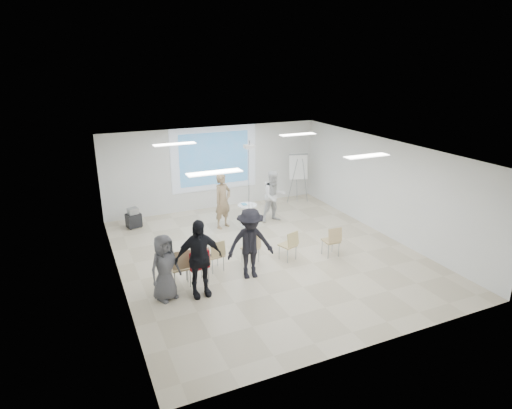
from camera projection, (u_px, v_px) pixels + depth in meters
name	position (u px, v px, depth m)	size (l,w,h in m)	color
floor	(267.00, 256.00, 12.16)	(8.00, 9.00, 0.10)	beige
ceiling	(268.00, 148.00, 11.15)	(8.00, 9.00, 0.10)	white
wall_back	(214.00, 168.00, 15.59)	(8.00, 0.10, 3.00)	silver
wall_left	(113.00, 227.00, 10.09)	(0.10, 9.00, 3.00)	silver
wall_right	(386.00, 187.00, 13.22)	(0.10, 9.00, 3.00)	silver
projection_halo	(214.00, 159.00, 15.42)	(3.20, 0.01, 2.30)	silver
projection_image	(215.00, 159.00, 15.40)	(2.60, 0.01, 1.90)	teal
pedestal_table	(247.00, 214.00, 14.01)	(0.65, 0.65, 0.79)	silver
player_left	(223.00, 197.00, 13.79)	(0.75, 0.51, 2.06)	#9C815F
player_right	(274.00, 194.00, 14.34)	(0.93, 0.75, 1.94)	silver
controller_left	(225.00, 185.00, 13.96)	(0.04, 0.12, 0.04)	silver
controller_right	(266.00, 183.00, 14.38)	(0.04, 0.13, 0.04)	white
chair_far_left	(181.00, 265.00, 10.24)	(0.48, 0.51, 1.00)	tan
chair_left_mid	(199.00, 263.00, 10.33)	(0.54, 0.57, 0.99)	tan
chair_left_inner	(216.00, 253.00, 11.02)	(0.47, 0.49, 0.86)	tan
chair_center	(252.00, 246.00, 11.46)	(0.52, 0.54, 0.84)	tan
chair_right_inner	(290.00, 243.00, 11.62)	(0.51, 0.54, 0.86)	tan
chair_right_far	(332.00, 239.00, 11.85)	(0.43, 0.46, 0.89)	tan
red_jacket	(200.00, 261.00, 10.16)	(0.48, 0.11, 0.46)	maroon
laptop	(215.00, 254.00, 11.11)	(0.32, 0.23, 0.02)	black
audience_left	(199.00, 253.00, 9.73)	(1.25, 0.75, 2.16)	black
audience_mid	(250.00, 239.00, 10.57)	(1.34, 0.73, 2.08)	black
audience_outer	(164.00, 264.00, 9.64)	(0.86, 0.57, 1.77)	#545358
flipchart_easel	(298.00, 167.00, 16.08)	(0.80, 0.63, 1.91)	gray
av_cart	(134.00, 219.00, 13.99)	(0.52, 0.46, 0.67)	black
ceiling_projector	(250.00, 151.00, 12.60)	(0.30, 0.25, 3.00)	white
fluor_panel_nw	(175.00, 144.00, 12.13)	(1.20, 0.30, 0.02)	white
fluor_panel_ne	(298.00, 134.00, 13.68)	(1.20, 0.30, 0.02)	white
fluor_panel_sw	(214.00, 173.00, 9.11)	(1.20, 0.30, 0.02)	white
fluor_panel_se	(367.00, 156.00, 10.65)	(1.20, 0.30, 0.02)	white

